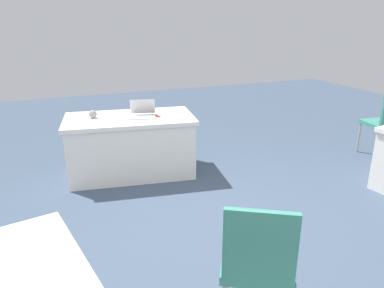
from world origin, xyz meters
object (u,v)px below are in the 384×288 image
Objects in this scene: table_foreground at (131,145)px; laptop_silver at (143,114)px; scissors_red at (156,116)px; yarn_ball at (93,114)px; chair_near_front at (258,260)px.

laptop_silver is at bearing 160.03° from table_foreground.
table_foreground is 4.46× the size of laptop_silver.
scissors_red is at bearing -170.29° from laptop_silver.
yarn_ball reaches higher than table_foreground.
laptop_silver is (-0.16, 0.06, 0.42)m from table_foreground.
yarn_ball is at bearing -15.72° from table_foreground.
yarn_ball is (0.57, -2.97, 0.26)m from chair_near_front.
laptop_silver is 3.86× the size of yarn_ball.
yarn_ball is 0.79m from scissors_red.
laptop_silver reaches higher than scissors_red.
chair_near_front reaches higher than scissors_red.
table_foreground is 9.60× the size of scissors_red.
yarn_ball is at bearing -113.10° from scissors_red.
table_foreground is at bearing -111.78° from scissors_red.
laptop_silver reaches higher than chair_near_front.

